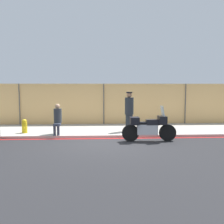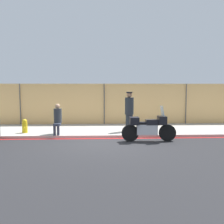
# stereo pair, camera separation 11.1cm
# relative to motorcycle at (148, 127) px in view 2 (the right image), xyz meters

# --- Properties ---
(ground_plane) EXTENTS (120.00, 120.00, 0.00)m
(ground_plane) POSITION_rel_motorcycle_xyz_m (-1.76, -0.34, -0.59)
(ground_plane) COLOR #262628
(sidewalk) EXTENTS (35.14, 3.57, 0.12)m
(sidewalk) POSITION_rel_motorcycle_xyz_m (-1.76, 2.53, -0.53)
(sidewalk) COLOR #ADA89E
(sidewalk) RESTS_ON ground_plane
(curb_paint_stripe) EXTENTS (35.14, 0.18, 0.01)m
(curb_paint_stripe) POSITION_rel_motorcycle_xyz_m (-1.76, 0.65, -0.59)
(curb_paint_stripe) COLOR red
(curb_paint_stripe) RESTS_ON ground_plane
(storefront_fence) EXTENTS (33.39, 0.17, 2.42)m
(storefront_fence) POSITION_rel_motorcycle_xyz_m (-1.76, 4.41, 0.62)
(storefront_fence) COLOR #E5B26B
(storefront_fence) RESTS_ON ground_plane
(motorcycle) EXTENTS (2.25, 0.51, 1.47)m
(motorcycle) POSITION_rel_motorcycle_xyz_m (0.00, 0.00, 0.00)
(motorcycle) COLOR black
(motorcycle) RESTS_ON ground_plane
(officer_standing) EXTENTS (0.42, 0.42, 1.88)m
(officer_standing) POSITION_rel_motorcycle_xyz_m (-0.60, 1.81, 0.49)
(officer_standing) COLOR #1E2328
(officer_standing) RESTS_ON sidewalk
(person_seated_on_curb) EXTENTS (0.36, 0.69, 1.36)m
(person_seated_on_curb) POSITION_rel_motorcycle_xyz_m (-3.91, 1.23, 0.29)
(person_seated_on_curb) COLOR #2D3342
(person_seated_on_curb) RESTS_ON sidewalk
(fire_hydrant) EXTENTS (0.24, 0.31, 0.64)m
(fire_hydrant) POSITION_rel_motorcycle_xyz_m (-5.48, 1.58, -0.16)
(fire_hydrant) COLOR gold
(fire_hydrant) RESTS_ON sidewalk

